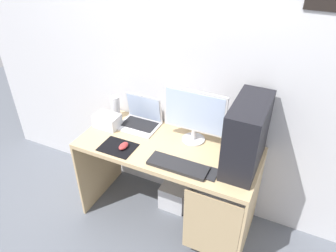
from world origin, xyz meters
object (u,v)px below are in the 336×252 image
speaker (116,107)px  cell_phone (212,174)px  keyboard (178,166)px  subwoofer (175,195)px  projector (107,121)px  mouse_left (124,146)px  laptop (141,119)px  monitor (194,115)px  pc_tower (247,135)px

speaker → cell_phone: 1.04m
keyboard → subwoofer: bearing=116.1°
projector → mouse_left: 0.34m
projector → cell_phone: bearing=-11.5°
projector → keyboard: size_ratio=0.48×
keyboard → mouse_left: 0.45m
cell_phone → speaker: bearing=160.1°
speaker → subwoofer: bearing=-4.8°
projector → subwoofer: (0.56, 0.11, -0.69)m
mouse_left → cell_phone: size_ratio=0.74×
laptop → mouse_left: (0.04, -0.34, -0.03)m
monitor → cell_phone: 0.46m
monitor → pc_tower: bearing=-15.0°
keyboard → mouse_left: bearing=177.4°
laptop → mouse_left: size_ratio=3.29×
speaker → subwoofer: speaker is taller
speaker → subwoofer: (0.58, -0.05, -0.73)m
projector → monitor: bearing=9.0°
monitor → speaker: 0.74m
speaker → monitor: bearing=-3.8°
projector → mouse_left: size_ratio=2.08×
pc_tower → laptop: pc_tower is taller
keyboard → mouse_left: (-0.45, 0.02, 0.01)m
speaker → projector: speaker is taller
monitor → laptop: 0.50m
laptop → mouse_left: bearing=-82.4°
pc_tower → cell_phone: size_ratio=3.69×
cell_phone → subwoofer: 0.82m
pc_tower → keyboard: 0.50m
pc_tower → subwoofer: bearing=168.8°
projector → keyboard: bearing=-16.9°
projector → subwoofer: size_ratio=0.88×
monitor → keyboard: (0.02, -0.33, -0.21)m
keyboard → mouse_left: mouse_left is taller
speaker → keyboard: bearing=-27.1°
monitor → mouse_left: monitor is taller
speaker → keyboard: size_ratio=0.44×
monitor → projector: (-0.70, -0.11, -0.17)m
mouse_left → cell_phone: (0.68, 0.00, -0.02)m
cell_phone → subwoofer: cell_phone is taller
keyboard → subwoofer: keyboard is taller
laptop → speaker: size_ratio=1.69×
laptop → keyboard: (0.49, -0.36, -0.04)m
subwoofer → projector: bearing=-168.8°
laptop → keyboard: bearing=-36.0°
mouse_left → subwoofer: 0.78m
laptop → speaker: laptop is taller
pc_tower → cell_phone: 0.34m
pc_tower → keyboard: (-0.39, -0.22, -0.23)m
mouse_left → subwoofer: (0.28, 0.31, -0.66)m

